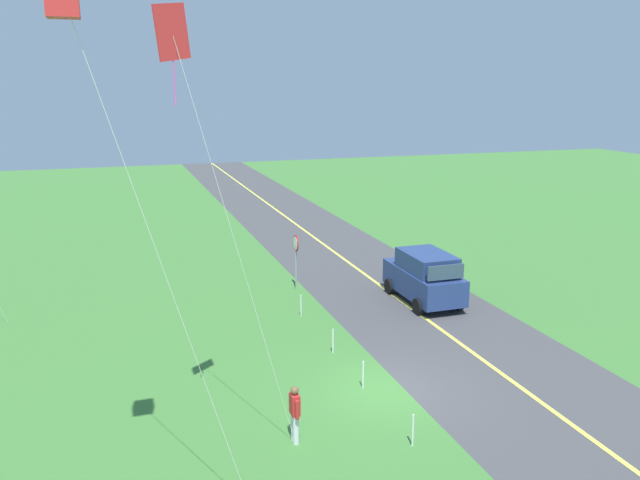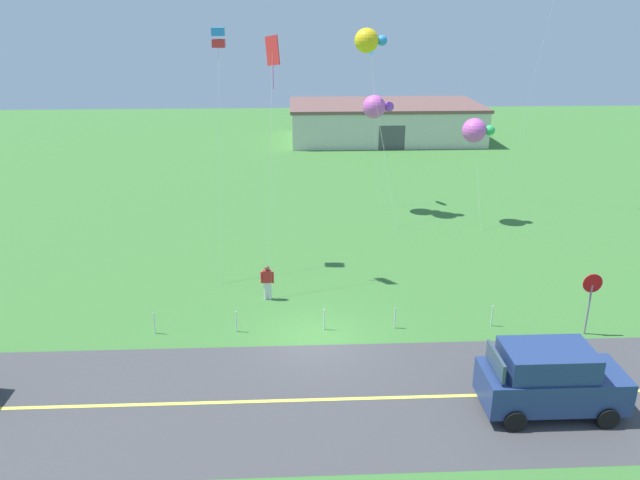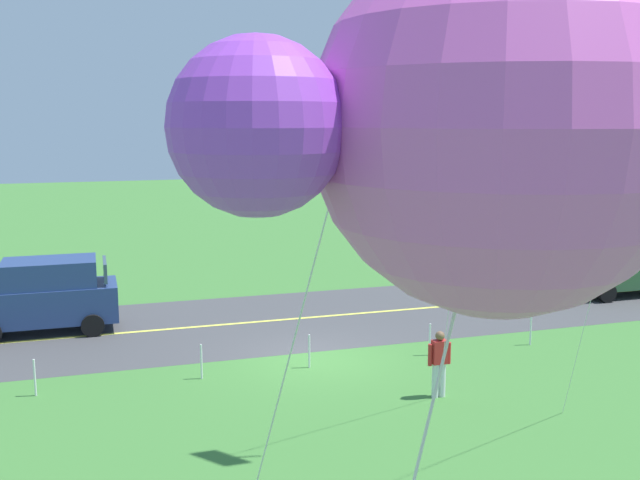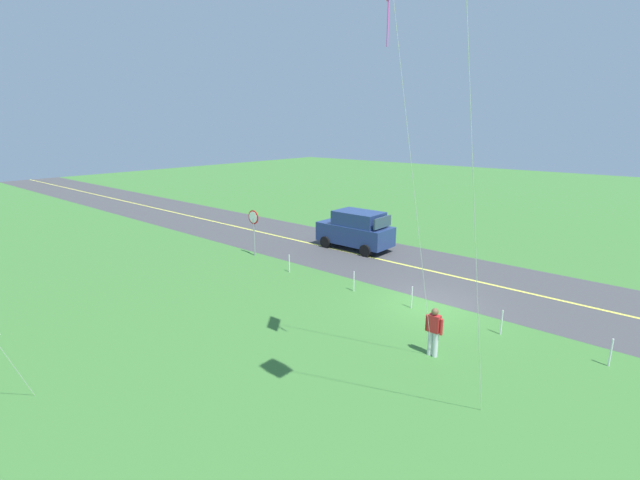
% 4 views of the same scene
% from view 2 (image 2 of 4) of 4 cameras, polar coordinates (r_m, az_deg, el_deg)
% --- Properties ---
extents(ground_plane, '(120.00, 120.00, 0.10)m').
position_cam_2_polar(ground_plane, '(24.13, -0.44, -9.25)').
color(ground_plane, '#3D7533').
extents(asphalt_road, '(120.00, 7.00, 0.00)m').
position_cam_2_polar(asphalt_road, '(20.72, 0.02, -14.62)').
color(asphalt_road, '#424244').
rests_on(asphalt_road, ground).
extents(road_centre_stripe, '(120.00, 0.16, 0.00)m').
position_cam_2_polar(road_centre_stripe, '(20.72, 0.02, -14.62)').
color(road_centre_stripe, '#E5E04C').
rests_on(road_centre_stripe, asphalt_road).
extents(car_suv_foreground, '(4.40, 2.12, 2.24)m').
position_cam_2_polar(car_suv_foreground, '(20.91, 20.59, -11.98)').
color(car_suv_foreground, navy).
rests_on(car_suv_foreground, ground).
extents(stop_sign, '(0.76, 0.08, 2.56)m').
position_cam_2_polar(stop_sign, '(25.81, 23.88, -4.45)').
color(stop_sign, gray).
rests_on(stop_sign, ground).
extents(person_adult_near, '(0.58, 0.22, 1.60)m').
position_cam_2_polar(person_adult_near, '(26.90, -4.92, -3.83)').
color(person_adult_near, silver).
rests_on(person_adult_near, ground).
extents(kite_red_low, '(0.74, 3.06, 11.00)m').
position_cam_2_polar(kite_red_low, '(27.13, -4.45, 16.70)').
color(kite_red_low, silver).
rests_on(kite_red_low, ground).
extents(kite_yellow_high, '(1.90, 2.55, 6.16)m').
position_cam_2_polar(kite_yellow_high, '(36.90, 14.23, 9.84)').
color(kite_yellow_high, silver).
rests_on(kite_yellow_high, ground).
extents(kite_green_far, '(2.62, 1.40, 7.20)m').
position_cam_2_polar(kite_green_far, '(37.89, 5.15, 12.23)').
color(kite_green_far, silver).
rests_on(kite_green_far, ground).
extents(kite_pink_drift, '(0.56, 3.31, 11.22)m').
position_cam_2_polar(kite_pink_drift, '(29.40, -9.43, 18.00)').
color(kite_pink_drift, silver).
rests_on(kite_pink_drift, ground).
extents(kite_orange_near, '(2.32, 4.11, 11.02)m').
position_cam_2_polar(kite_orange_near, '(37.07, 4.45, 18.00)').
color(kite_orange_near, silver).
rests_on(kite_orange_near, ground).
extents(kite_cyan_top, '(0.82, 2.12, 10.48)m').
position_cam_2_polar(kite_cyan_top, '(39.62, 4.83, 17.53)').
color(kite_cyan_top, silver).
rests_on(kite_cyan_top, ground).
extents(warehouse_distant, '(18.36, 10.20, 3.50)m').
position_cam_2_polar(warehouse_distant, '(61.43, 5.97, 10.92)').
color(warehouse_distant, beige).
rests_on(warehouse_distant, ground).
extents(fence_post_0, '(0.05, 0.05, 0.90)m').
position_cam_2_polar(fence_post_0, '(25.09, -15.14, -7.48)').
color(fence_post_0, silver).
rests_on(fence_post_0, ground).
extents(fence_post_1, '(0.05, 0.05, 0.90)m').
position_cam_2_polar(fence_post_1, '(24.59, -7.79, -7.51)').
color(fence_post_1, silver).
rests_on(fence_post_1, ground).
extents(fence_post_2, '(0.05, 0.05, 0.90)m').
position_cam_2_polar(fence_post_2, '(24.51, 0.39, -7.40)').
color(fence_post_2, silver).
rests_on(fence_post_2, ground).
extents(fence_post_3, '(0.05, 0.05, 0.90)m').
position_cam_2_polar(fence_post_3, '(24.81, 6.98, -7.20)').
color(fence_post_3, silver).
rests_on(fence_post_3, ground).
extents(fence_post_4, '(0.05, 0.05, 0.90)m').
position_cam_2_polar(fence_post_4, '(25.74, 15.70, -6.80)').
color(fence_post_4, silver).
rests_on(fence_post_4, ground).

